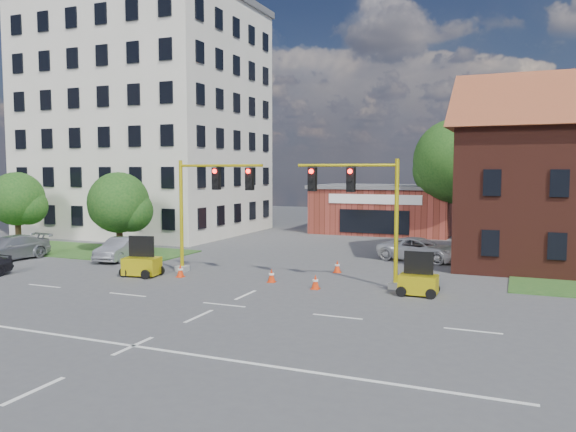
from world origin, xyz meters
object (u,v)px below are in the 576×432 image
(trailer_west, at_px, (142,264))
(pickup_white, at_px, (420,249))
(signal_mast_west, at_px, (207,202))
(trailer_east, at_px, (418,282))
(signal_mast_east, at_px, (363,206))

(trailer_west, relative_size, pickup_white, 0.40)
(signal_mast_west, xyz_separation_m, trailer_east, (11.61, -1.03, -3.32))
(signal_mast_east, distance_m, trailer_east, 4.53)
(trailer_west, distance_m, pickup_white, 16.83)
(signal_mast_east, relative_size, pickup_white, 1.20)
(signal_mast_west, distance_m, trailer_east, 12.12)
(signal_mast_east, height_order, trailer_east, signal_mast_east)
(signal_mast_west, relative_size, trailer_east, 3.24)
(trailer_east, bearing_deg, signal_mast_east, 160.82)
(signal_mast_west, height_order, signal_mast_east, same)
(signal_mast_west, distance_m, pickup_white, 13.73)
(signal_mast_west, bearing_deg, pickup_white, 41.15)
(signal_mast_west, xyz_separation_m, signal_mast_east, (8.71, 0.00, 0.00))
(signal_mast_west, relative_size, trailer_west, 3.00)
(signal_mast_east, height_order, trailer_west, signal_mast_east)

